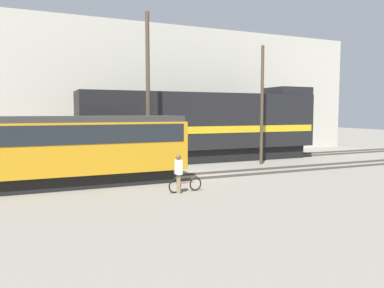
{
  "coord_description": "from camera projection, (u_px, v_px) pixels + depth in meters",
  "views": [
    {
      "loc": [
        -8.82,
        -19.97,
        3.65
      ],
      "look_at": [
        -0.08,
        0.02,
        1.8
      ],
      "focal_mm": 35.0,
      "sensor_mm": 36.0,
      "label": 1
    }
  ],
  "objects": [
    {
      "name": "track_far",
      "position": [
        164.0,
        163.0,
        26.73
      ],
      "size": [
        60.0,
        1.51,
        0.14
      ],
      "color": "#47423D",
      "rests_on": "ground"
    },
    {
      "name": "person",
      "position": [
        179.0,
        170.0,
        16.78
      ],
      "size": [
        0.26,
        0.38,
        1.77
      ],
      "color": "#8C7A5B",
      "rests_on": "ground"
    },
    {
      "name": "utility_pole_center",
      "position": [
        262.0,
        106.0,
        26.06
      ],
      "size": [
        0.22,
        0.22,
        8.24
      ],
      "color": "#4C3D2D",
      "rests_on": "ground"
    },
    {
      "name": "streetcar",
      "position": [
        71.0,
        147.0,
        18.21
      ],
      "size": [
        11.35,
        2.54,
        3.47
      ],
      "color": "black",
      "rests_on": "ground"
    },
    {
      "name": "bicycle",
      "position": [
        185.0,
        185.0,
        17.18
      ],
      "size": [
        1.71,
        0.44,
        0.69
      ],
      "color": "black",
      "rests_on": "ground"
    },
    {
      "name": "track_near",
      "position": [
        200.0,
        176.0,
        21.16
      ],
      "size": [
        60.0,
        1.5,
        0.14
      ],
      "color": "#47423D",
      "rests_on": "ground"
    },
    {
      "name": "utility_pole_left",
      "position": [
        148.0,
        93.0,
        22.71
      ],
      "size": [
        0.25,
        0.25,
        9.65
      ],
      "color": "#4C3D2D",
      "rests_on": "ground"
    },
    {
      "name": "freight_locomotive",
      "position": [
        205.0,
        126.0,
        27.8
      ],
      "size": [
        18.09,
        3.04,
        5.65
      ],
      "color": "black",
      "rests_on": "ground"
    },
    {
      "name": "building_backdrop",
      "position": [
        134.0,
        91.0,
        33.82
      ],
      "size": [
        43.06,
        6.0,
        11.1
      ],
      "color": "beige",
      "rests_on": "ground"
    },
    {
      "name": "ground_plane",
      "position": [
        193.0,
        174.0,
        22.06
      ],
      "size": [
        120.0,
        120.0,
        0.0
      ],
      "primitive_type": "plane",
      "color": "slate"
    }
  ]
}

